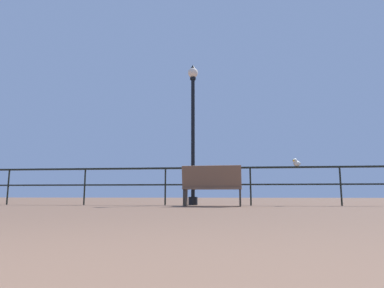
{
  "coord_description": "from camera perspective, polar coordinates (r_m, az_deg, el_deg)",
  "views": [
    {
      "loc": [
        0.56,
        -0.47,
        0.28
      ],
      "look_at": [
        -0.35,
        7.88,
        1.57
      ],
      "focal_mm": 31.03,
      "sensor_mm": 36.0,
      "label": 1
    }
  ],
  "objects": [
    {
      "name": "seagull_on_rail",
      "position": [
        9.05,
        17.52,
        -3.09
      ],
      "size": [
        0.29,
        0.38,
        0.2
      ],
      "color": "silver",
      "rests_on": "pier_railing"
    },
    {
      "name": "bench_near_left",
      "position": [
        8.08,
        3.45,
        -7.01
      ],
      "size": [
        1.44,
        0.7,
        0.97
      ],
      "color": "brown",
      "rests_on": "ground_plane"
    },
    {
      "name": "pier_railing",
      "position": [
        8.88,
        2.64,
        -5.63
      ],
      "size": [
        24.97,
        0.05,
        1.01
      ],
      "color": "black",
      "rests_on": "ground_plane"
    },
    {
      "name": "lamppost_center",
      "position": [
        9.33,
        0.16,
        3.41
      ],
      "size": [
        0.29,
        0.29,
        4.0
      ],
      "color": "black",
      "rests_on": "ground_plane"
    }
  ]
}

